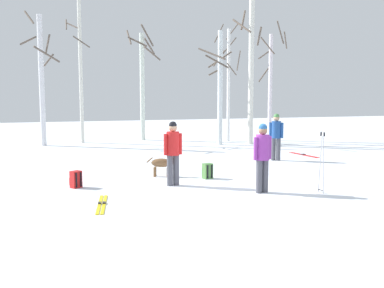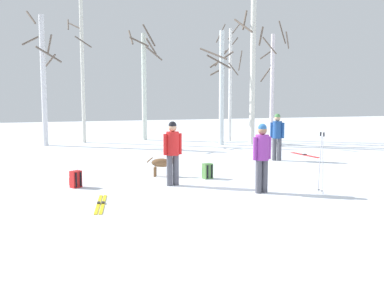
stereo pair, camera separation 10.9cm
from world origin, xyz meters
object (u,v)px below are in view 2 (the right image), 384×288
(dog, at_px, (163,164))
(birch_tree_1, at_px, (82,67))
(birch_tree_2, at_px, (144,82))
(person_2, at_px, (277,134))
(ski_poles_0, at_px, (321,161))
(backpack_1, at_px, (207,171))
(birch_tree_6, at_px, (273,83))
(water_bottle_0, at_px, (258,170))
(birch_tree_4, at_px, (230,81))
(birch_tree_0, at_px, (43,77))
(ski_pair_lying_1, at_px, (305,155))
(backpack_0, at_px, (76,179))
(birch_tree_3, at_px, (221,85))
(person_1, at_px, (173,149))
(person_0, at_px, (262,153))
(ski_pair_lying_0, at_px, (101,204))
(birch_tree_5, at_px, (253,59))

(dog, distance_m, birch_tree_1, 10.82)
(dog, bearing_deg, birch_tree_2, 81.82)
(person_2, xyz_separation_m, ski_poles_0, (-1.53, -5.23, -0.18))
(backpack_1, bearing_deg, birch_tree_6, 53.68)
(water_bottle_0, height_order, birch_tree_4, birch_tree_4)
(person_2, xyz_separation_m, birch_tree_0, (-8.17, 7.50, 2.21))
(ski_pair_lying_1, height_order, backpack_0, backpack_0)
(ski_pair_lying_1, height_order, birch_tree_0, birch_tree_0)
(ski_pair_lying_1, height_order, ski_poles_0, ski_poles_0)
(water_bottle_0, height_order, birch_tree_2, birch_tree_2)
(birch_tree_3, bearing_deg, person_1, -118.16)
(person_0, xyz_separation_m, birch_tree_1, (-3.46, 13.00, 2.76))
(person_2, xyz_separation_m, backpack_0, (-7.27, -2.75, -0.77))
(ski_pair_lying_1, distance_m, birch_tree_6, 6.40)
(birch_tree_0, distance_m, birch_tree_6, 11.29)
(person_0, distance_m, backpack_1, 2.38)
(dog, distance_m, backpack_0, 2.69)
(ski_pair_lying_0, relative_size, ski_poles_0, 1.15)
(birch_tree_0, bearing_deg, birch_tree_4, -4.60)
(dog, height_order, birch_tree_3, birch_tree_3)
(birch_tree_2, xyz_separation_m, birch_tree_6, (6.27, -2.21, -0.07))
(birch_tree_2, distance_m, birch_tree_6, 6.65)
(person_0, height_order, water_bottle_0, person_0)
(person_1, distance_m, water_bottle_0, 3.18)
(ski_pair_lying_1, bearing_deg, person_2, -152.09)
(ski_poles_0, relative_size, water_bottle_0, 6.55)
(person_2, bearing_deg, backpack_1, -144.08)
(person_1, bearing_deg, birch_tree_5, 53.92)
(water_bottle_0, relative_size, birch_tree_1, 0.03)
(backpack_1, xyz_separation_m, birch_tree_5, (4.91, 7.73, 3.87))
(ski_pair_lying_1, relative_size, birch_tree_6, 0.29)
(person_0, relative_size, ski_pair_lying_1, 0.99)
(backpack_0, distance_m, birch_tree_2, 12.42)
(birch_tree_1, xyz_separation_m, birch_tree_6, (9.42, -1.83, -0.76))
(birch_tree_1, xyz_separation_m, birch_tree_5, (7.70, -3.12, 0.34))
(birch_tree_6, bearing_deg, backpack_1, -126.32)
(water_bottle_0, height_order, birch_tree_6, birch_tree_6)
(person_0, height_order, person_2, same)
(person_1, height_order, ski_pair_lying_1, person_1)
(ski_pair_lying_1, relative_size, water_bottle_0, 7.52)
(person_1, bearing_deg, birch_tree_1, 97.85)
(birch_tree_0, bearing_deg, person_1, -72.43)
(ski_pair_lying_1, xyz_separation_m, water_bottle_0, (-3.58, -3.26, 0.10))
(person_2, height_order, backpack_1, person_2)
(water_bottle_0, xyz_separation_m, birch_tree_1, (-4.51, 10.61, 3.63))
(water_bottle_0, bearing_deg, person_0, -113.65)
(ski_pair_lying_0, distance_m, water_bottle_0, 5.55)
(birch_tree_3, relative_size, birch_tree_6, 0.89)
(ski_pair_lying_1, height_order, birch_tree_6, birch_tree_6)
(water_bottle_0, bearing_deg, backpack_1, -171.91)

